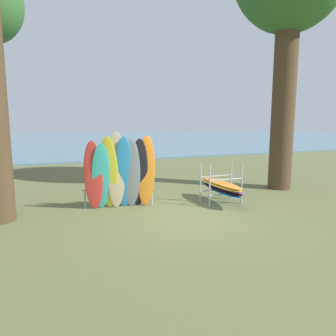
{
  "coord_description": "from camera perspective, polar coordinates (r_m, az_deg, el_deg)",
  "views": [
    {
      "loc": [
        -3.44,
        -7.65,
        2.6
      ],
      "look_at": [
        -0.0,
        1.29,
        1.1
      ],
      "focal_mm": 33.9,
      "sensor_mm": 36.0,
      "label": 1
    }
  ],
  "objects": [
    {
      "name": "leaning_board_pile",
      "position": [
        9.14,
        -8.56,
        -1.03
      ],
      "size": [
        2.09,
        0.85,
        2.25
      ],
      "color": "red",
      "rests_on": "ground"
    },
    {
      "name": "lake_water",
      "position": [
        37.37,
        -15.74,
        4.67
      ],
      "size": [
        80.0,
        36.0,
        0.1
      ],
      "primitive_type": "cube",
      "color": "slate",
      "rests_on": "ground"
    },
    {
      "name": "board_storage_rack",
      "position": [
        9.94,
        9.56,
        -3.29
      ],
      "size": [
        1.15,
        2.12,
        1.25
      ],
      "color": "#9EA0A5",
      "rests_on": "ground"
    },
    {
      "name": "ground_plane",
      "position": [
        8.78,
        3.07,
        -8.34
      ],
      "size": [
        80.0,
        80.0,
        0.0
      ],
      "primitive_type": "plane",
      "color": "#60663D"
    }
  ]
}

